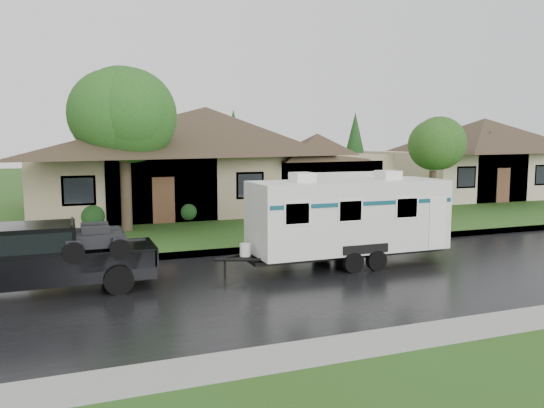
{
  "coord_description": "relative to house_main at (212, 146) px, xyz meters",
  "views": [
    {
      "loc": [
        -5.14,
        -15.05,
        3.84
      ],
      "look_at": [
        1.36,
        2.0,
        1.69
      ],
      "focal_mm": 35.0,
      "sensor_mm": 36.0,
      "label": 1
    }
  ],
  "objects": [
    {
      "name": "shrub_row",
      "position": [
        -0.29,
        -4.54,
        -2.94
      ],
      "size": [
        13.6,
        1.0,
        1.0
      ],
      "color": "#143814",
      "rests_on": "lawn"
    },
    {
      "name": "road",
      "position": [
        -2.29,
        -15.84,
        -3.59
      ],
      "size": [
        140.0,
        8.0,
        0.01
      ],
      "primitive_type": "cube",
      "color": "black",
      "rests_on": "ground"
    },
    {
      "name": "pickup_truck",
      "position": [
        -8.18,
        -14.45,
        -2.65
      ],
      "size": [
        5.28,
        2.01,
        1.76
      ],
      "color": "black",
      "rests_on": "ground"
    },
    {
      "name": "tree_right_green",
      "position": [
        10.29,
        -6.03,
        0.0
      ],
      "size": [
        3.0,
        3.0,
        4.97
      ],
      "color": "#382B1E",
      "rests_on": "lawn"
    },
    {
      "name": "house_main",
      "position": [
        0.0,
        0.0,
        0.0
      ],
      "size": [
        19.44,
        10.8,
        6.9
      ],
      "color": "tan",
      "rests_on": "lawn"
    },
    {
      "name": "lawn",
      "position": [
        -2.29,
        1.16,
        -3.52
      ],
      "size": [
        140.0,
        26.0,
        0.15
      ],
      "primitive_type": "cube",
      "color": "#2D5019",
      "rests_on": "ground"
    },
    {
      "name": "tree_left_green",
      "position": [
        -5.3,
        -6.28,
        1.25
      ],
      "size": [
        4.09,
        4.09,
        6.77
      ],
      "color": "#382B1E",
      "rests_on": "lawn"
    },
    {
      "name": "curb",
      "position": [
        -2.29,
        -11.59,
        -3.52
      ],
      "size": [
        140.0,
        0.5,
        0.15
      ],
      "primitive_type": "cube",
      "color": "gray",
      "rests_on": "ground"
    },
    {
      "name": "ground",
      "position": [
        -2.29,
        -13.84,
        -3.59
      ],
      "size": [
        140.0,
        140.0,
        0.0
      ],
      "primitive_type": "plane",
      "color": "#2D5019",
      "rests_on": "ground"
    },
    {
      "name": "house_neighbor",
      "position": [
        19.97,
        0.5,
        -0.27
      ],
      "size": [
        15.12,
        9.72,
        6.45
      ],
      "color": "#C3B091",
      "rests_on": "lawn"
    },
    {
      "name": "travel_trailer",
      "position": [
        0.62,
        -14.45,
        -2.04
      ],
      "size": [
        6.51,
        2.29,
        2.92
      ],
      "color": "silver",
      "rests_on": "ground"
    }
  ]
}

